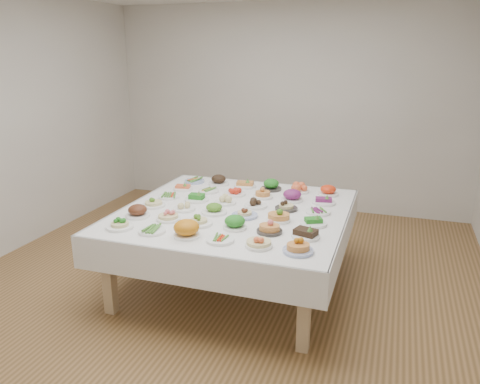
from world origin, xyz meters
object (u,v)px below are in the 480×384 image
(display_table, at_px, (235,217))
(dish_18, at_px, (169,196))
(dish_0, at_px, (120,222))
(dish_35, at_px, (328,190))

(display_table, height_order, dish_18, dish_18)
(dish_0, height_order, dish_35, dish_35)
(dish_0, distance_m, dish_35, 2.11)
(display_table, relative_size, dish_35, 9.96)
(display_table, bearing_deg, dish_18, 168.97)
(dish_35, bearing_deg, display_table, -134.79)
(dish_0, relative_size, dish_35, 1.08)
(display_table, xyz_separation_m, dish_0, (-0.74, -0.75, 0.12))
(display_table, xyz_separation_m, dish_18, (-0.75, 0.15, 0.09))
(dish_0, bearing_deg, dish_18, 90.36)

